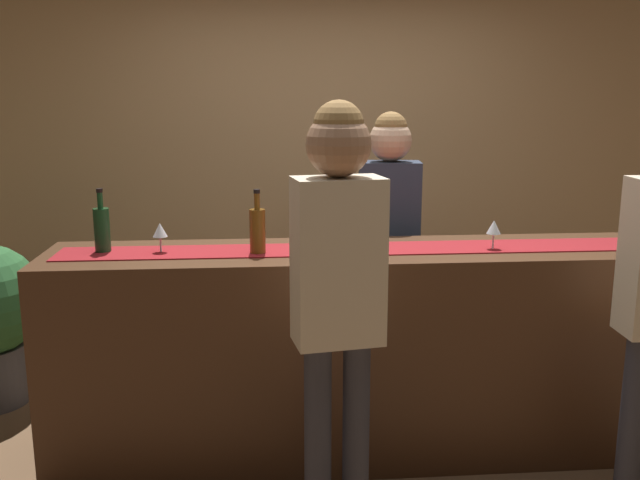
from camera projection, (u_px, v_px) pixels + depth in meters
name	position (u px, v px, depth m)	size (l,w,h in m)	color
ground_plane	(353.00, 448.00, 3.54)	(10.00, 10.00, 0.00)	brown
back_wall	(321.00, 138.00, 5.09)	(6.00, 0.12, 2.90)	tan
bar_counter	(354.00, 352.00, 3.43)	(2.94, 0.60, 1.04)	#472B19
counter_runner_cloth	(355.00, 249.00, 3.32)	(2.80, 0.28, 0.01)	maroon
wine_bottle_green	(102.00, 229.00, 3.24)	(0.07, 0.07, 0.30)	#194723
wine_bottle_amber	(257.00, 230.00, 3.21)	(0.07, 0.07, 0.30)	brown
wine_glass_near_customer	(160.00, 231.00, 3.22)	(0.07, 0.07, 0.14)	silver
wine_glass_mid_counter	(494.00, 228.00, 3.29)	(0.07, 0.07, 0.14)	silver
bartender	(389.00, 227.00, 3.91)	(0.36, 0.24, 1.68)	#26262B
customer_browsing	(338.00, 274.00, 2.67)	(0.37, 0.25, 1.75)	#33333D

